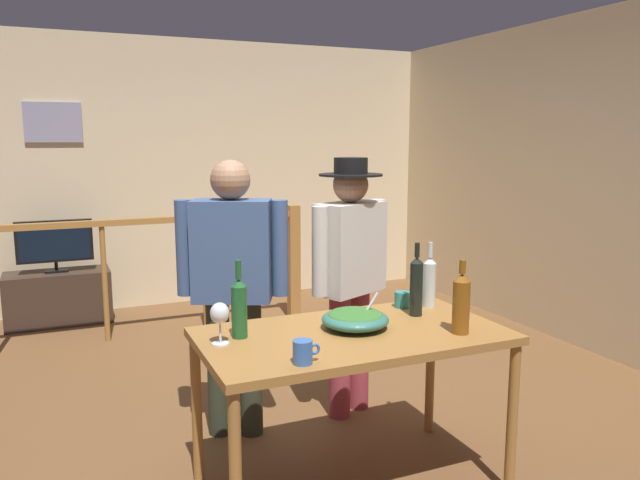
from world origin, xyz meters
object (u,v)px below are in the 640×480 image
person_standing_right (350,265)px  wine_bottle_clear (429,281)px  wine_bottle_amber (461,302)px  mug_blue (303,352)px  wine_bottle_dark (416,285)px  flat_screen_tv (55,242)px  tv_console (58,297)px  salad_bowl (355,318)px  person_standing_left (233,276)px  wine_glass (220,315)px  mug_teal (403,299)px  stair_railing (172,255)px  serving_table (352,348)px  framed_picture (53,122)px  wine_bottle_green (239,307)px

person_standing_right → wine_bottle_clear: bearing=87.1°
wine_bottle_amber → wine_bottle_clear: 0.46m
mug_blue → wine_bottle_dark: bearing=27.6°
flat_screen_tv → wine_bottle_clear: size_ratio=1.84×
tv_console → person_standing_right: size_ratio=0.58×
salad_bowl → tv_console: bearing=110.5°
wine_bottle_amber → mug_blue: wine_bottle_amber is taller
flat_screen_tv → tv_console: bearing=90.0°
tv_console → flat_screen_tv: flat_screen_tv is taller
flat_screen_tv → person_standing_right: 3.14m
wine_bottle_dark → person_standing_left: (-0.78, 0.64, -0.02)m
flat_screen_tv → wine_glass: (0.64, -3.37, 0.16)m
salad_bowl → wine_bottle_clear: bearing=19.3°
flat_screen_tv → wine_bottle_dark: wine_bottle_dark is taller
wine_bottle_dark → mug_teal: size_ratio=3.18×
stair_railing → serving_table: bearing=-83.1°
stair_railing → wine_glass: (-0.27, -2.70, 0.22)m
serving_table → wine_glass: 0.65m
stair_railing → person_standing_right: (0.70, -2.01, 0.23)m
tv_console → mug_teal: size_ratio=7.64×
framed_picture → wine_bottle_dark: 4.08m
mug_teal → salad_bowl: bearing=-149.5°
serving_table → tv_console: bearing=109.7°
wine_glass → wine_bottle_dark: wine_bottle_dark is taller
wine_bottle_dark → person_standing_left: size_ratio=0.24×
wine_bottle_green → wine_bottle_clear: (1.07, 0.10, -0.00)m
wine_glass → wine_bottle_amber: 1.09m
flat_screen_tv → wine_bottle_clear: (1.82, -3.22, 0.17)m
tv_console → wine_glass: 3.53m
framed_picture → wine_bottle_dark: bearing=-66.2°
mug_teal → person_standing_left: bearing=148.7°
salad_bowl → person_standing_left: person_standing_left is taller
wine_bottle_amber → mug_blue: bearing=-174.8°
tv_console → wine_bottle_dark: wine_bottle_dark is taller
tv_console → salad_bowl: 3.72m
wine_bottle_amber → wine_bottle_clear: bearing=74.8°
wine_bottle_amber → person_standing_right: bearing=95.2°
serving_table → person_standing_left: person_standing_left is taller
salad_bowl → wine_bottle_amber: bearing=-32.0°
tv_console → wine_bottle_dark: bearing=-63.6°
flat_screen_tv → salad_bowl: 3.64m
salad_bowl → wine_bottle_clear: wine_bottle_clear is taller
flat_screen_tv → wine_bottle_amber: size_ratio=1.86×
wine_bottle_amber → serving_table: bearing=154.5°
wine_bottle_dark → person_standing_left: bearing=140.4°
mug_teal → person_standing_left: size_ratio=0.08×
serving_table → wine_bottle_amber: 0.54m
wine_bottle_clear → person_standing_right: size_ratio=0.22×
tv_console → wine_bottle_clear: wine_bottle_clear is taller
wine_bottle_amber → wine_bottle_dark: (-0.03, 0.33, 0.01)m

